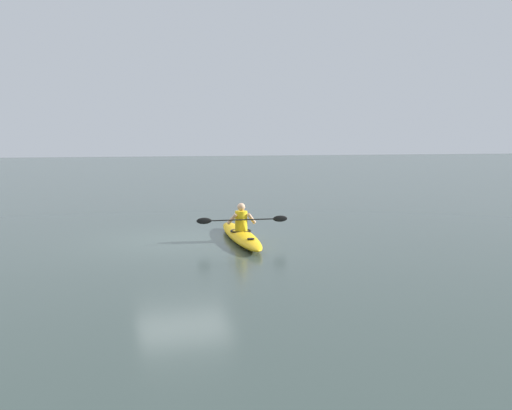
# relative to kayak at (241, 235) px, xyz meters

# --- Properties ---
(ground_plane) EXTENTS (160.00, 160.00, 0.00)m
(ground_plane) POSITION_rel_kayak_xyz_m (1.50, -0.43, -0.15)
(ground_plane) COLOR #384742
(kayak) EXTENTS (0.99, 4.62, 0.29)m
(kayak) POSITION_rel_kayak_xyz_m (0.00, 0.00, 0.00)
(kayak) COLOR #EAB214
(kayak) RESTS_ON ground
(kayaker) EXTENTS (2.45, 0.48, 0.75)m
(kayaker) POSITION_rel_kayak_xyz_m (0.01, 0.12, 0.46)
(kayaker) COLOR yellow
(kayaker) RESTS_ON kayak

